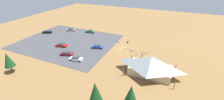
# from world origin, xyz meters

# --- Properties ---
(ground) EXTENTS (160.00, 160.00, 0.00)m
(ground) POSITION_xyz_m (0.00, 0.00, 0.00)
(ground) COLOR olive
(ground) RESTS_ON ground
(parking_lot_asphalt) EXTENTS (41.24, 33.32, 0.05)m
(parking_lot_asphalt) POSITION_xyz_m (25.34, 3.32, 0.03)
(parking_lot_asphalt) COLOR #424247
(parking_lot_asphalt) RESTS_ON ground
(bike_pavilion) EXTENTS (14.26, 8.75, 5.57)m
(bike_pavilion) POSITION_xyz_m (-12.55, 12.73, 3.10)
(bike_pavilion) COLOR #C6B28E
(bike_pavilion) RESTS_ON ground
(trash_bin) EXTENTS (0.60, 0.60, 0.90)m
(trash_bin) POSITION_xyz_m (0.16, -5.54, 0.45)
(trash_bin) COLOR brown
(trash_bin) RESTS_ON ground
(lot_sign) EXTENTS (0.56, 0.08, 2.20)m
(lot_sign) POSITION_xyz_m (2.68, -0.88, 1.41)
(lot_sign) COLOR #99999E
(lot_sign) RESTS_ON ground
(pine_far_east) EXTENTS (2.87, 2.87, 6.62)m
(pine_far_east) POSITION_xyz_m (26.15, 28.56, 4.37)
(pine_far_east) COLOR brown
(pine_far_east) RESTS_ON ground
(pine_far_west) EXTENTS (3.50, 3.50, 7.47)m
(pine_far_west) POSITION_xyz_m (-11.10, 28.28, 4.62)
(pine_far_west) COLOR brown
(pine_far_west) RESTS_ON ground
(pine_west) EXTENTS (2.93, 2.93, 7.06)m
(pine_west) POSITION_xyz_m (-3.87, 29.95, 4.54)
(pine_west) COLOR brown
(pine_west) RESTS_ON ground
(bicycle_orange_yard_right) EXTENTS (0.91, 1.48, 0.76)m
(bicycle_orange_yard_right) POSITION_xyz_m (-5.94, 3.87, 0.35)
(bicycle_orange_yard_right) COLOR black
(bicycle_orange_yard_right) RESTS_ON ground
(bicycle_white_by_bin) EXTENTS (1.50, 0.92, 0.92)m
(bicycle_white_by_bin) POSITION_xyz_m (-9.55, 1.14, 0.40)
(bicycle_white_by_bin) COLOR black
(bicycle_white_by_bin) RESTS_ON ground
(bicycle_teal_edge_south) EXTENTS (1.68, 0.48, 0.79)m
(bicycle_teal_edge_south) POSITION_xyz_m (-3.94, 1.42, 0.37)
(bicycle_teal_edge_south) COLOR black
(bicycle_teal_edge_south) RESTS_ON ground
(bicycle_yellow_lone_east) EXTENTS (0.48, 1.75, 0.80)m
(bicycle_yellow_lone_east) POSITION_xyz_m (-0.40, 1.32, 0.36)
(bicycle_yellow_lone_east) COLOR black
(bicycle_yellow_lone_east) RESTS_ON ground
(bicycle_red_front_row) EXTENTS (1.80, 0.48, 0.79)m
(bicycle_red_front_row) POSITION_xyz_m (-2.11, 0.71, 0.37)
(bicycle_red_front_row) COLOR black
(bicycle_red_front_row) RESTS_ON ground
(bicycle_green_lone_west) EXTENTS (0.48, 1.81, 0.86)m
(bicycle_green_lone_west) POSITION_xyz_m (-11.35, 3.92, 0.40)
(bicycle_green_lone_west) COLOR black
(bicycle_green_lone_west) RESTS_ON ground
(bicycle_silver_yard_left) EXTENTS (1.68, 0.48, 0.81)m
(bicycle_silver_yard_left) POSITION_xyz_m (-7.79, 1.01, 0.35)
(bicycle_silver_yard_left) COLOR black
(bicycle_silver_yard_left) RESTS_ON ground
(car_red_near_entry) EXTENTS (4.84, 2.82, 1.47)m
(car_red_near_entry) POSITION_xyz_m (24.31, 8.73, 0.78)
(car_red_near_entry) COLOR red
(car_red_near_entry) RESTS_ON parking_lot_asphalt
(car_tan_by_curb) EXTENTS (4.73, 3.48, 1.34)m
(car_tan_by_curb) POSITION_xyz_m (32.71, -8.39, 0.72)
(car_tan_by_curb) COLOR tan
(car_tan_by_curb) RESTS_ON parking_lot_asphalt
(car_black_second_row) EXTENTS (4.75, 3.47, 1.45)m
(car_black_second_row) POSITION_xyz_m (41.55, -0.79, 0.77)
(car_black_second_row) COLOR black
(car_black_second_row) RESTS_ON parking_lot_asphalt
(car_white_far_end) EXTENTS (4.80, 2.67, 1.37)m
(car_white_far_end) POSITION_xyz_m (12.26, 15.27, 0.74)
(car_white_far_end) COLOR white
(car_white_far_end) RESTS_ON parking_lot_asphalt
(car_blue_back_corner) EXTENTS (4.82, 2.81, 1.36)m
(car_blue_back_corner) POSITION_xyz_m (9.98, 4.09, 0.73)
(car_blue_back_corner) COLOR #1E42B2
(car_blue_back_corner) RESTS_ON parking_lot_asphalt
(car_green_front_row) EXTENTS (4.78, 2.52, 1.43)m
(car_green_front_row) POSITION_xyz_m (21.78, -9.94, 0.76)
(car_green_front_row) COLOR #1E6B3D
(car_green_front_row) RESTS_ON parking_lot_asphalt
(car_maroon_inner_stall) EXTENTS (4.84, 3.11, 1.44)m
(car_maroon_inner_stall) POSITION_xyz_m (17.66, 13.60, 0.76)
(car_maroon_inner_stall) COLOR maroon
(car_maroon_inner_stall) RESTS_ON parking_lot_asphalt
(visitor_crossing_yard) EXTENTS (0.36, 0.36, 1.74)m
(visitor_crossing_yard) POSITION_xyz_m (-8.34, 4.41, 0.91)
(visitor_crossing_yard) COLOR #2D3347
(visitor_crossing_yard) RESTS_ON ground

